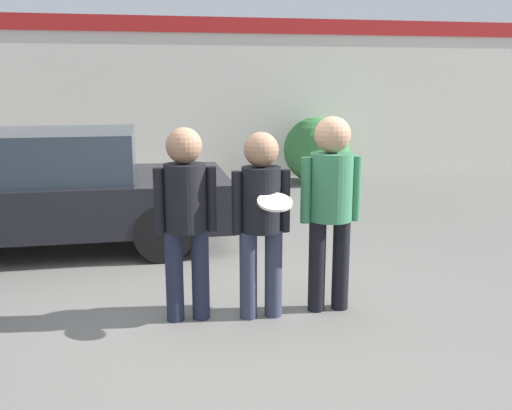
% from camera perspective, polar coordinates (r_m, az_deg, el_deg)
% --- Properties ---
extents(ground_plane, '(56.00, 56.00, 0.00)m').
position_cam_1_polar(ground_plane, '(5.05, -2.56, -11.10)').
color(ground_plane, '#66635E').
extents(storefront_building, '(24.00, 0.22, 3.23)m').
position_cam_1_polar(storefront_building, '(11.74, -7.85, 10.46)').
color(storefront_building, silver).
rests_on(storefront_building, ground).
extents(person_left, '(0.52, 0.35, 1.64)m').
position_cam_1_polar(person_left, '(4.74, -7.04, -0.37)').
color(person_left, '#1E2338').
rests_on(person_left, ground).
extents(person_middle_with_frisbee, '(0.50, 0.55, 1.60)m').
position_cam_1_polar(person_middle_with_frisbee, '(4.76, 0.53, -0.63)').
color(person_middle_with_frisbee, '#2D3347').
rests_on(person_middle_with_frisbee, ground).
extents(person_right, '(0.54, 0.37, 1.72)m').
position_cam_1_polar(person_right, '(4.95, 7.49, 0.85)').
color(person_right, black).
rests_on(person_right, ground).
extents(parked_car_near, '(4.30, 1.97, 1.42)m').
position_cam_1_polar(parked_car_near, '(7.37, -20.19, 1.53)').
color(parked_car_near, black).
rests_on(parked_car_near, ground).
extents(shrub, '(1.31, 1.31, 1.31)m').
position_cam_1_polar(shrub, '(11.46, 6.05, 5.49)').
color(shrub, '#387A3D').
rests_on(shrub, ground).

